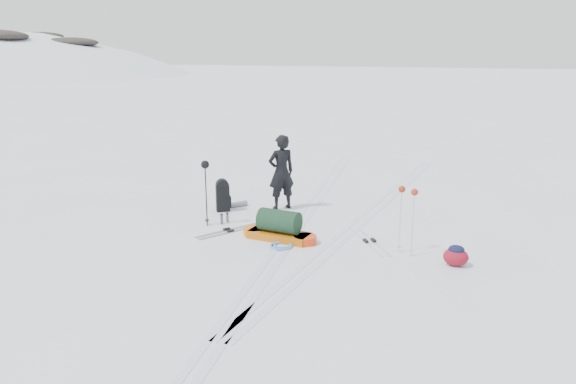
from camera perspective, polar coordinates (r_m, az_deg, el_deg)
name	(u,v)px	position (r m, az deg, el deg)	size (l,w,h in m)	color
ground	(292,233)	(12.67, 0.44, -4.22)	(200.00, 200.00, 0.00)	white
ski_tracks	(328,224)	(13.32, 4.07, -3.28)	(3.38, 17.97, 0.01)	silver
skier	(281,172)	(14.33, -0.69, 2.03)	(0.70, 0.46, 1.93)	black
pulk_sled	(279,228)	(12.22, -0.90, -3.69)	(1.79, 0.76, 0.66)	#C15C0B
expedition_rucksack	(225,196)	(14.38, -6.45, -0.40)	(0.64, 0.89, 0.84)	black
ski_poles_black	(205,173)	(13.04, -8.40, 1.97)	(0.19, 0.21, 1.55)	black
ski_poles_silver	(408,198)	(11.36, 12.07, -0.63)	(0.40, 0.30, 1.40)	silver
touring_skis_grey	(229,231)	(12.86, -6.06, -3.95)	(1.12, 1.49, 0.06)	#9B9FA4
touring_skis_white	(369,242)	(12.23, 8.28, -5.01)	(1.16, 1.67, 0.07)	silver
rope_coil	(282,246)	(11.83, -0.66, -5.47)	(0.53, 0.53, 0.06)	#5691D1
small_daypack	(456,256)	(11.28, 16.69, -6.22)	(0.49, 0.38, 0.41)	maroon
thermos_pair	(224,218)	(13.42, -6.47, -2.67)	(0.15, 0.27, 0.26)	#515458
stuff_sack	(270,223)	(13.02, -1.83, -3.20)	(0.36, 0.28, 0.21)	black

